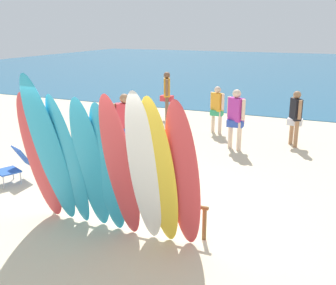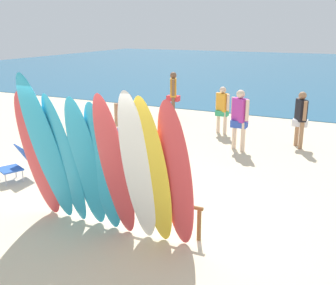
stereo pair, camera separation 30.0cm
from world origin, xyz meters
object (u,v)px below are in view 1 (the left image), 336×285
(surfboard_teal_3, at_px, (91,167))
(beachgoer_photographing, at_px, (295,115))
(surfboard_white_6, at_px, (144,172))
(beach_chair_blue, at_px, (78,140))
(beachgoer_strolling, at_px, (167,92))
(surfboard_red_0, at_px, (41,159))
(surfboard_teal_2, at_px, (69,163))
(beachgoer_midbeach, at_px, (125,123))
(surfboard_teal_4, at_px, (108,171))
(surfboard_red_5, at_px, (120,170))
(surfboard_yellow_7, at_px, (160,175))
(surfboard_red_8, at_px, (183,179))
(beachgoer_by_water, at_px, (236,115))
(beachgoer_near_rack, at_px, (217,107))
(beach_chair_red, at_px, (16,164))
(surfboard_rack, at_px, (124,198))
(surfboard_teal_1, at_px, (50,153))

(surfboard_teal_3, bearing_deg, beachgoer_photographing, 64.58)
(surfboard_white_6, bearing_deg, beach_chair_blue, 132.43)
(surfboard_teal_3, xyz_separation_m, beachgoer_strolling, (-2.34, 8.42, -0.18))
(surfboard_red_0, height_order, surfboard_teal_3, surfboard_red_0)
(surfboard_teal_2, bearing_deg, surfboard_teal_3, 7.78)
(beachgoer_strolling, bearing_deg, beachgoer_photographing, -134.31)
(beach_chair_blue, bearing_deg, beachgoer_midbeach, -0.50)
(surfboard_teal_4, relative_size, surfboard_red_5, 0.93)
(surfboard_yellow_7, xyz_separation_m, surfboard_red_8, (0.35, 0.06, -0.02))
(beachgoer_by_water, distance_m, beachgoer_near_rack, 1.81)
(beach_chair_blue, bearing_deg, surfboard_red_8, -42.60)
(surfboard_red_0, bearing_deg, beachgoer_by_water, 68.19)
(surfboard_teal_2, xyz_separation_m, surfboard_teal_4, (0.71, 0.06, -0.04))
(surfboard_teal_2, height_order, surfboard_teal_4, surfboard_teal_2)
(surfboard_red_8, bearing_deg, beachgoer_photographing, 83.64)
(surfboard_teal_4, height_order, surfboard_white_6, surfboard_white_6)
(surfboard_red_0, height_order, beachgoer_by_water, surfboard_red_0)
(beachgoer_near_rack, relative_size, beach_chair_red, 1.72)
(surfboard_teal_2, distance_m, surfboard_yellow_7, 1.64)
(surfboard_red_5, height_order, beach_chair_red, surfboard_red_5)
(surfboard_yellow_7, height_order, beach_chair_blue, surfboard_yellow_7)
(surfboard_rack, xyz_separation_m, beachgoer_midbeach, (-1.66, 3.02, 0.53))
(surfboard_yellow_7, xyz_separation_m, beach_chair_red, (-4.14, 1.34, -0.83))
(beach_chair_blue, bearing_deg, surfboard_red_5, -50.55)
(surfboard_red_5, xyz_separation_m, beachgoer_strolling, (-2.90, 8.46, -0.22))
(surfboard_teal_4, bearing_deg, surfboard_red_0, -178.02)
(surfboard_teal_4, distance_m, beachgoer_strolling, 8.79)
(surfboard_rack, distance_m, beach_chair_blue, 4.25)
(surfboard_teal_1, xyz_separation_m, beachgoer_strolling, (-1.62, 8.52, -0.35))
(surfboard_red_5, bearing_deg, beachgoer_midbeach, 122.60)
(beachgoer_photographing, bearing_deg, beachgoer_by_water, 94.61)
(surfboard_teal_1, relative_size, surfboard_red_8, 1.11)
(surfboard_white_6, bearing_deg, surfboard_red_8, 4.39)
(beachgoer_midbeach, distance_m, beachgoer_strolling, 4.94)
(surfboard_teal_4, relative_size, surfboard_white_6, 0.89)
(beachgoer_strolling, bearing_deg, surfboard_yellow_7, 178.83)
(beach_chair_blue, bearing_deg, beachgoer_photographing, 26.88)
(surfboard_teal_1, distance_m, surfboard_yellow_7, 1.96)
(beach_chair_red, distance_m, beach_chair_blue, 2.18)
(surfboard_teal_1, distance_m, beachgoer_strolling, 8.68)
(surfboard_red_0, bearing_deg, beachgoer_strolling, 96.42)
(surfboard_red_5, distance_m, beachgoer_photographing, 6.96)
(surfboard_teal_4, bearing_deg, surfboard_white_6, -8.59)
(surfboard_red_0, relative_size, surfboard_teal_2, 0.99)
(surfboard_white_6, xyz_separation_m, beach_chair_red, (-3.90, 1.37, -0.86))
(surfboard_yellow_7, distance_m, beachgoer_by_water, 5.69)
(surfboard_rack, distance_m, surfboard_teal_4, 0.86)
(surfboard_teal_1, xyz_separation_m, beachgoer_near_rack, (0.70, 7.25, -0.48))
(beachgoer_photographing, height_order, beachgoer_midbeach, beachgoer_midbeach)
(surfboard_teal_2, bearing_deg, surfboard_yellow_7, 4.25)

